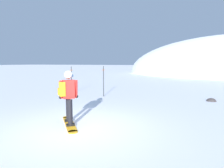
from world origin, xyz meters
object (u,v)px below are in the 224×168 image
piste_marker_near (104,79)px  rock_dark (211,101)px  snowboarder_main (68,96)px  piste_marker_far (71,78)px

piste_marker_near → rock_dark: 5.86m
snowboarder_main → piste_marker_far: (-3.37, 5.16, 0.09)m
piste_marker_near → piste_marker_far: 2.26m
snowboarder_main → piste_marker_near: (-1.11, 5.09, 0.12)m
piste_marker_near → rock_dark: piste_marker_near is taller
piste_marker_far → rock_dark: size_ratio=3.73×
snowboarder_main → piste_marker_far: bearing=123.1°
piste_marker_near → piste_marker_far: piste_marker_near is taller
rock_dark → piste_marker_far: bearing=-175.1°
snowboarder_main → piste_marker_far: 6.16m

